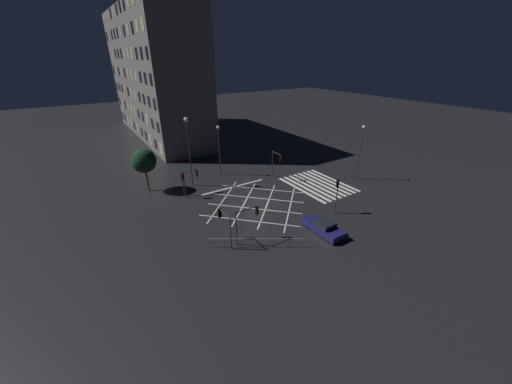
{
  "coord_description": "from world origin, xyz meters",
  "views": [
    {
      "loc": [
        -26.06,
        16.71,
        16.44
      ],
      "look_at": [
        0.0,
        0.0,
        1.53
      ],
      "focal_mm": 20.0,
      "sensor_mm": 36.0,
      "label": 1
    }
  ],
  "objects_px": {
    "traffic_light_nw_cross": "(248,217)",
    "waiting_car": "(323,227)",
    "traffic_light_ne_main": "(183,180)",
    "street_lamp_east": "(188,136)",
    "traffic_light_nw_main": "(224,220)",
    "traffic_light_sw_main": "(337,189)",
    "street_lamp_west": "(219,141)",
    "street_tree_near": "(144,161)",
    "traffic_light_ne_cross": "(192,176)",
    "traffic_light_se_main": "(277,160)",
    "street_lamp_far": "(361,144)"
  },
  "relations": [
    {
      "from": "traffic_light_nw_main",
      "to": "street_lamp_east",
      "type": "relative_size",
      "value": 0.37
    },
    {
      "from": "street_lamp_east",
      "to": "street_lamp_far",
      "type": "xyz_separation_m",
      "value": [
        -10.7,
        -20.99,
        -1.79
      ]
    },
    {
      "from": "traffic_light_ne_cross",
      "to": "street_lamp_west",
      "type": "bearing_deg",
      "value": 33.94
    },
    {
      "from": "traffic_light_ne_cross",
      "to": "street_tree_near",
      "type": "height_order",
      "value": "street_tree_near"
    },
    {
      "from": "traffic_light_sw_main",
      "to": "street_lamp_far",
      "type": "relative_size",
      "value": 0.54
    },
    {
      "from": "street_tree_near",
      "to": "street_lamp_east",
      "type": "bearing_deg",
      "value": -106.68
    },
    {
      "from": "street_tree_near",
      "to": "waiting_car",
      "type": "xyz_separation_m",
      "value": [
        -19.94,
        -12.49,
        -3.56
      ]
    },
    {
      "from": "street_lamp_west",
      "to": "traffic_light_ne_main",
      "type": "bearing_deg",
      "value": 122.14
    },
    {
      "from": "street_lamp_far",
      "to": "street_tree_near",
      "type": "distance_m",
      "value": 29.32
    },
    {
      "from": "traffic_light_sw_main",
      "to": "traffic_light_nw_main",
      "type": "bearing_deg",
      "value": 82.72
    },
    {
      "from": "traffic_light_nw_main",
      "to": "waiting_car",
      "type": "relative_size",
      "value": 0.75
    },
    {
      "from": "traffic_light_sw_main",
      "to": "street_tree_near",
      "type": "height_order",
      "value": "street_tree_near"
    },
    {
      "from": "traffic_light_ne_cross",
      "to": "street_lamp_far",
      "type": "xyz_separation_m",
      "value": [
        -8.21,
        -21.86,
        2.84
      ]
    },
    {
      "from": "traffic_light_ne_main",
      "to": "street_tree_near",
      "type": "bearing_deg",
      "value": -145.56
    },
    {
      "from": "traffic_light_sw_main",
      "to": "traffic_light_ne_main",
      "type": "xyz_separation_m",
      "value": [
        12.94,
        13.14,
        -0.57
      ]
    },
    {
      "from": "waiting_car",
      "to": "traffic_light_ne_main",
      "type": "bearing_deg",
      "value": 31.29
    },
    {
      "from": "street_lamp_east",
      "to": "waiting_car",
      "type": "relative_size",
      "value": 2.04
    },
    {
      "from": "traffic_light_nw_main",
      "to": "street_lamp_east",
      "type": "xyz_separation_m",
      "value": [
        14.38,
        -2.33,
        4.51
      ]
    },
    {
      "from": "traffic_light_nw_cross",
      "to": "traffic_light_sw_main",
      "type": "distance_m",
      "value": 11.11
    },
    {
      "from": "traffic_light_sw_main",
      "to": "traffic_light_se_main",
      "type": "bearing_deg",
      "value": -2.0
    },
    {
      "from": "street_lamp_west",
      "to": "waiting_car",
      "type": "relative_size",
      "value": 1.62
    },
    {
      "from": "traffic_light_ne_cross",
      "to": "street_tree_near",
      "type": "xyz_separation_m",
      "value": [
        4.16,
        4.7,
        1.77
      ]
    },
    {
      "from": "traffic_light_sw_main",
      "to": "street_lamp_west",
      "type": "bearing_deg",
      "value": 18.18
    },
    {
      "from": "street_lamp_east",
      "to": "street_lamp_west",
      "type": "xyz_separation_m",
      "value": [
        1.52,
        -5.08,
        -1.89
      ]
    },
    {
      "from": "traffic_light_nw_cross",
      "to": "waiting_car",
      "type": "height_order",
      "value": "traffic_light_nw_cross"
    },
    {
      "from": "street_tree_near",
      "to": "traffic_light_sw_main",
      "type": "bearing_deg",
      "value": -137.19
    },
    {
      "from": "traffic_light_nw_main",
      "to": "traffic_light_ne_cross",
      "type": "height_order",
      "value": "traffic_light_nw_main"
    },
    {
      "from": "street_lamp_east",
      "to": "street_tree_near",
      "type": "bearing_deg",
      "value": 73.32
    },
    {
      "from": "street_lamp_west",
      "to": "waiting_car",
      "type": "xyz_separation_m",
      "value": [
        -19.79,
        -1.84,
        -4.53
      ]
    },
    {
      "from": "street_lamp_far",
      "to": "traffic_light_se_main",
      "type": "bearing_deg",
      "value": 56.74
    },
    {
      "from": "traffic_light_ne_main",
      "to": "street_lamp_east",
      "type": "distance_m",
      "value": 6.01
    },
    {
      "from": "street_lamp_east",
      "to": "street_lamp_far",
      "type": "distance_m",
      "value": 23.63
    },
    {
      "from": "traffic_light_se_main",
      "to": "street_tree_near",
      "type": "distance_m",
      "value": 17.91
    },
    {
      "from": "street_lamp_west",
      "to": "waiting_car",
      "type": "height_order",
      "value": "street_lamp_west"
    },
    {
      "from": "traffic_light_nw_cross",
      "to": "traffic_light_se_main",
      "type": "relative_size",
      "value": 0.92
    },
    {
      "from": "street_lamp_east",
      "to": "street_lamp_far",
      "type": "relative_size",
      "value": 1.2
    },
    {
      "from": "traffic_light_nw_main",
      "to": "street_lamp_west",
      "type": "xyz_separation_m",
      "value": [
        15.89,
        -7.41,
        2.62
      ]
    },
    {
      "from": "traffic_light_nw_cross",
      "to": "street_lamp_far",
      "type": "xyz_separation_m",
      "value": [
        4.68,
        -21.22,
        2.56
      ]
    },
    {
      "from": "traffic_light_sw_main",
      "to": "waiting_car",
      "type": "height_order",
      "value": "traffic_light_sw_main"
    },
    {
      "from": "waiting_car",
      "to": "traffic_light_nw_main",
      "type": "bearing_deg",
      "value": 67.17
    },
    {
      "from": "waiting_car",
      "to": "traffic_light_se_main",
      "type": "bearing_deg",
      "value": -17.29
    },
    {
      "from": "street_lamp_east",
      "to": "street_lamp_west",
      "type": "relative_size",
      "value": 1.26
    },
    {
      "from": "traffic_light_sw_main",
      "to": "traffic_light_ne_cross",
      "type": "relative_size",
      "value": 1.27
    },
    {
      "from": "traffic_light_nw_cross",
      "to": "traffic_light_sw_main",
      "type": "relative_size",
      "value": 0.87
    },
    {
      "from": "traffic_light_ne_cross",
      "to": "street_tree_near",
      "type": "bearing_deg",
      "value": 138.51
    },
    {
      "from": "traffic_light_se_main",
      "to": "traffic_light_ne_cross",
      "type": "xyz_separation_m",
      "value": [
        1.83,
        12.13,
        -0.51
      ]
    },
    {
      "from": "traffic_light_nw_cross",
      "to": "traffic_light_sw_main",
      "type": "bearing_deg",
      "value": -3.54
    },
    {
      "from": "street_lamp_west",
      "to": "waiting_car",
      "type": "bearing_deg",
      "value": -174.69
    },
    {
      "from": "traffic_light_sw_main",
      "to": "traffic_light_ne_main",
      "type": "relative_size",
      "value": 1.24
    },
    {
      "from": "street_lamp_west",
      "to": "street_lamp_far",
      "type": "xyz_separation_m",
      "value": [
        -12.22,
        -15.91,
        0.1
      ]
    }
  ]
}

